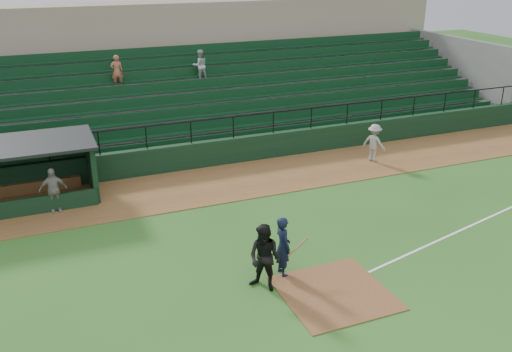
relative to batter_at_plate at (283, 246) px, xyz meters
name	(u,v)px	position (x,y,z in m)	size (l,w,h in m)	color
ground	(318,276)	(0.96, -0.51, -0.96)	(90.00, 90.00, 0.00)	#2B5E1E
warning_track	(230,182)	(0.96, 7.49, -0.94)	(40.00, 4.00, 0.03)	brown
home_plate_dirt	(335,293)	(0.96, -1.51, -0.94)	(3.00, 3.00, 0.03)	brown
foul_line	(493,216)	(8.96, 0.69, -0.95)	(18.00, 0.09, 0.01)	white
stadium_structure	(176,88)	(0.96, 15.95, 1.35)	(38.00, 13.08, 6.40)	black
batter_at_plate	(283,246)	(0.00, 0.00, 0.00)	(1.03, 0.72, 1.91)	black
umpire	(265,258)	(-0.82, -0.53, 0.07)	(0.99, 0.77, 2.04)	black
runner	(374,143)	(8.06, 7.36, -0.04)	(1.14, 0.66, 1.77)	gray
dugout_player_a	(53,190)	(-6.10, 7.22, -0.06)	(1.01, 0.42, 1.73)	gray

